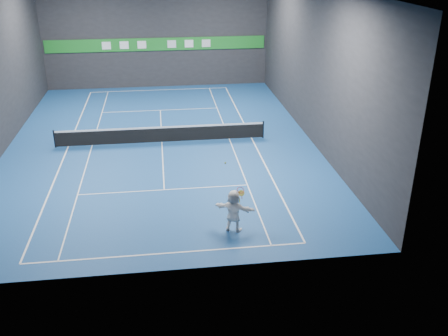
{
  "coord_description": "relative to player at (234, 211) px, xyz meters",
  "views": [
    {
      "loc": [
        0.06,
        -28.25,
        10.93
      ],
      "look_at": [
        2.79,
        -7.52,
        1.5
      ],
      "focal_mm": 40.0,
      "sensor_mm": 36.0,
      "label": 1
    }
  ],
  "objects": [
    {
      "name": "sponsor_banner",
      "position": [
        -2.79,
        23.47,
        2.58
      ],
      "size": [
        17.64,
        0.11,
        1.0
      ],
      "color": "#1D8527",
      "rests_on": "wall_back"
    },
    {
      "name": "tennis_net",
      "position": [
        -2.79,
        10.53,
        -0.38
      ],
      "size": [
        12.5,
        0.1,
        1.07
      ],
      "color": "black",
      "rests_on": "ground"
    },
    {
      "name": "wall_back",
      "position": [
        -2.79,
        23.53,
        3.58
      ],
      "size": [
        18.0,
        0.1,
        9.0
      ],
      "primitive_type": "cube",
      "color": "#262629",
      "rests_on": "ground"
    },
    {
      "name": "service_line_far",
      "position": [
        -2.79,
        16.93,
        -0.92
      ],
      "size": [
        8.23,
        0.06,
        0.01
      ],
      "primitive_type": "cube",
      "color": "white",
      "rests_on": "ground"
    },
    {
      "name": "ground",
      "position": [
        -2.79,
        10.53,
        -0.92
      ],
      "size": [
        26.0,
        26.0,
        0.0
      ],
      "primitive_type": "plane",
      "color": "navy",
      "rests_on": "ground"
    },
    {
      "name": "tennis_ball",
      "position": [
        -0.33,
        0.1,
        2.12
      ],
      "size": [
        0.07,
        0.07,
        0.07
      ],
      "primitive_type": "sphere",
      "color": "yellow",
      "rests_on": "player"
    },
    {
      "name": "sideline_doubles_right",
      "position": [
        2.7,
        10.53,
        -0.92
      ],
      "size": [
        0.08,
        23.78,
        0.01
      ],
      "primitive_type": "cube",
      "color": "white",
      "rests_on": "ground"
    },
    {
      "name": "tennis_racket",
      "position": [
        0.29,
        0.05,
        0.82
      ],
      "size": [
        0.43,
        0.37,
        0.72
      ],
      "color": "#AC1214",
      "rests_on": "player"
    },
    {
      "name": "player",
      "position": [
        0.0,
        0.0,
        0.0
      ],
      "size": [
        1.78,
        1.21,
        1.84
      ],
      "primitive_type": "imported",
      "rotation": [
        0.0,
        0.0,
        2.71
      ],
      "color": "white",
      "rests_on": "ground"
    },
    {
      "name": "sideline_singles_right",
      "position": [
        1.32,
        10.53,
        -0.92
      ],
      "size": [
        0.06,
        23.78,
        0.01
      ],
      "primitive_type": "cube",
      "color": "white",
      "rests_on": "ground"
    },
    {
      "name": "wall_right",
      "position": [
        6.21,
        10.53,
        3.58
      ],
      "size": [
        0.1,
        26.0,
        9.0
      ],
      "primitive_type": "cube",
      "color": "#262629",
      "rests_on": "ground"
    },
    {
      "name": "wall_front",
      "position": [
        -2.79,
        -2.47,
        3.58
      ],
      "size": [
        18.0,
        0.1,
        9.0
      ],
      "primitive_type": "cube",
      "color": "#262629",
      "rests_on": "ground"
    },
    {
      "name": "center_service_line",
      "position": [
        -2.79,
        10.53,
        -0.92
      ],
      "size": [
        0.06,
        12.8,
        0.01
      ],
      "primitive_type": "cube",
      "color": "white",
      "rests_on": "ground"
    },
    {
      "name": "baseline_near",
      "position": [
        -2.79,
        -1.36,
        -0.92
      ],
      "size": [
        10.98,
        0.08,
        0.01
      ],
      "primitive_type": "cube",
      "color": "white",
      "rests_on": "ground"
    },
    {
      "name": "sideline_singles_left",
      "position": [
        -6.9,
        10.53,
        -0.92
      ],
      "size": [
        0.06,
        23.78,
        0.01
      ],
      "primitive_type": "cube",
      "color": "white",
      "rests_on": "ground"
    },
    {
      "name": "service_line_near",
      "position": [
        -2.79,
        4.13,
        -0.92
      ],
      "size": [
        8.23,
        0.06,
        0.01
      ],
      "primitive_type": "cube",
      "color": "white",
      "rests_on": "ground"
    },
    {
      "name": "sideline_doubles_left",
      "position": [
        -8.28,
        10.53,
        -0.92
      ],
      "size": [
        0.08,
        23.78,
        0.01
      ],
      "primitive_type": "cube",
      "color": "white",
      "rests_on": "ground"
    },
    {
      "name": "baseline_far",
      "position": [
        -2.79,
        22.42,
        -0.92
      ],
      "size": [
        10.98,
        0.08,
        0.01
      ],
      "primitive_type": "cube",
      "color": "white",
      "rests_on": "ground"
    }
  ]
}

